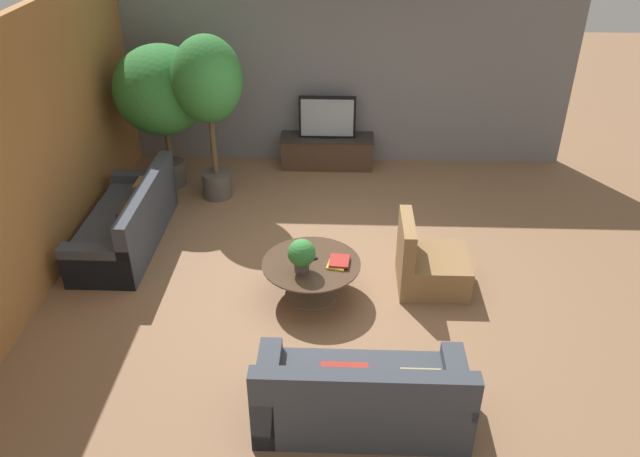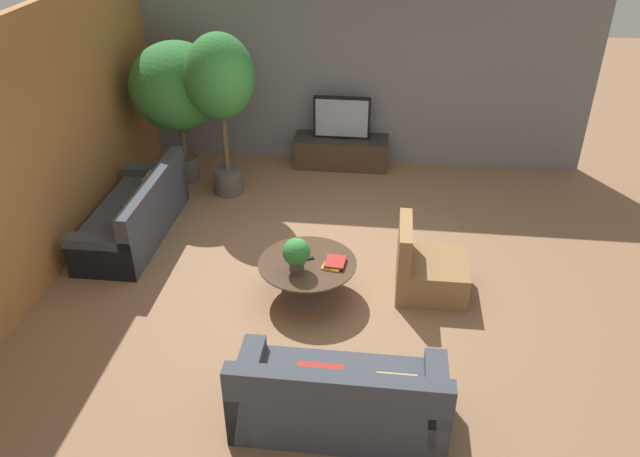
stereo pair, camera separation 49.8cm
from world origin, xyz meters
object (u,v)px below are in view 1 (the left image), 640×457
Objects in this scene: media_console at (327,151)px; couch_near_entry at (361,397)px; armchair_wicker at (428,265)px; potted_plant_tabletop at (302,254)px; television at (327,117)px; potted_palm_corner at (208,86)px; coffee_table at (311,272)px; potted_palm_tall at (162,92)px; couch_by_wall at (128,224)px.

couch_near_entry reaches higher than media_console.
potted_plant_tabletop is at bearing 105.57° from armchair_wicker.
potted_palm_corner is at bearing -145.26° from television.
armchair_wicker reaches higher than potted_plant_tabletop.
potted_plant_tabletop is (-0.18, -3.62, -0.17)m from television.
couch_near_entry is at bearing 158.68° from armchair_wicker.
media_console is at bearing 88.66° from coffee_table.
armchair_wicker reaches higher than couch_near_entry.
potted_palm_corner is (0.74, -0.34, 0.21)m from potted_palm_tall.
potted_palm_tall is at bearing -58.56° from couch_near_entry.
potted_palm_tall is 3.67m from potted_plant_tabletop.
potted_plant_tabletop is at bearing -69.67° from couch_near_entry.
armchair_wicker is 0.40× the size of potted_palm_tall.
potted_palm_tall is (-2.33, -0.76, 1.21)m from media_console.
couch_by_wall is at bearing -44.36° from couch_near_entry.
couch_by_wall is 3.85m from armchair_wicker.
couch_by_wall reaches higher than coffee_table.
media_console is 3.48m from couch_by_wall.
coffee_table is 2.86× the size of potted_plant_tabletop.
television is at bearing 87.21° from potted_plant_tabletop.
media_console is 3.46m from armchair_wicker.
potted_palm_corner reaches higher than television.
coffee_table is at bearing -91.34° from media_console.
coffee_table is 1.93m from couch_near_entry.
couch_by_wall is (-2.50, -2.43, 0.02)m from media_console.
television is 5.36m from couch_near_entry.
potted_palm_tall is (0.17, 1.67, 1.18)m from couch_by_wall.
potted_plant_tabletop is at bearing -92.79° from television.
media_console is 1.33× the size of coffee_table.
potted_palm_corner reaches higher than potted_plant_tabletop.
couch_near_entry is at bearing -85.16° from media_console.
couch_near_entry is 0.79× the size of potted_palm_corner.
coffee_table is (-0.08, -3.46, -0.52)m from television.
armchair_wicker is at bearing -36.55° from potted_palm_corner.
television reaches higher than media_console.
potted_plant_tabletop is at bearing -92.79° from media_console.
media_console is 1.66× the size of television.
potted_palm_corner is at bearing 53.45° from armchair_wicker.
couch_near_entry is 4.76× the size of potted_plant_tabletop.
coffee_table is at bearing -50.16° from potted_palm_tall.
television is 0.48× the size of couch_near_entry.
coffee_table is 0.53× the size of couch_by_wall.
media_console is 0.70× the size of couch_by_wall.
potted_palm_corner reaches higher than armchair_wicker.
potted_palm_tall reaches higher than coffee_table.
television is at bearing 34.74° from potted_palm_corner.
couch_near_entry reaches higher than coffee_table.
television is at bearing -85.16° from couch_near_entry.
couch_by_wall and couch_near_entry have the same top height.
coffee_table is 0.47× the size of potted_palm_corner.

